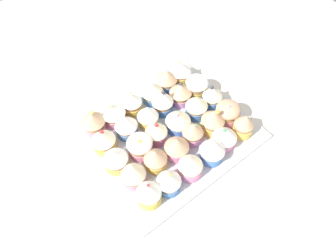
% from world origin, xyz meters
% --- Properties ---
extents(ground_plane, '(1.80, 1.80, 0.03)m').
position_xyz_m(ground_plane, '(0.00, 0.00, -0.01)').
color(ground_plane, beige).
extents(baking_tray, '(0.43, 0.37, 0.01)m').
position_xyz_m(baking_tray, '(0.00, 0.00, 0.01)').
color(baking_tray, silver).
rests_on(baking_tray, ground_plane).
extents(cupcake_0, '(0.06, 0.06, 0.08)m').
position_xyz_m(cupcake_0, '(-0.15, -0.13, 0.05)').
color(cupcake_0, '#EFC651').
rests_on(cupcake_0, baking_tray).
extents(cupcake_1, '(0.06, 0.06, 0.07)m').
position_xyz_m(cupcake_1, '(-0.10, -0.13, 0.05)').
color(cupcake_1, '#477AC6').
rests_on(cupcake_1, baking_tray).
extents(cupcake_2, '(0.06, 0.06, 0.07)m').
position_xyz_m(cupcake_2, '(-0.04, -0.12, 0.05)').
color(cupcake_2, '#477AC6').
rests_on(cupcake_2, baking_tray).
extents(cupcake_3, '(0.06, 0.06, 0.07)m').
position_xyz_m(cupcake_3, '(0.03, -0.12, 0.05)').
color(cupcake_3, '#EFC651').
rests_on(cupcake_3, baking_tray).
extents(cupcake_4, '(0.07, 0.07, 0.07)m').
position_xyz_m(cupcake_4, '(0.09, -0.12, 0.05)').
color(cupcake_4, pink).
rests_on(cupcake_4, baking_tray).
extents(cupcake_5, '(0.06, 0.06, 0.08)m').
position_xyz_m(cupcake_5, '(0.15, -0.13, 0.05)').
color(cupcake_5, pink).
rests_on(cupcake_5, baking_tray).
extents(cupcake_6, '(0.07, 0.07, 0.06)m').
position_xyz_m(cupcake_6, '(-0.15, -0.06, 0.05)').
color(cupcake_6, '#EFC651').
rests_on(cupcake_6, baking_tray).
extents(cupcake_7, '(0.06, 0.06, 0.07)m').
position_xyz_m(cupcake_7, '(-0.10, -0.06, 0.05)').
color(cupcake_7, pink).
rests_on(cupcake_7, baking_tray).
extents(cupcake_8, '(0.06, 0.06, 0.08)m').
position_xyz_m(cupcake_8, '(-0.04, -0.07, 0.05)').
color(cupcake_8, '#477AC6').
rests_on(cupcake_8, baking_tray).
extents(cupcake_9, '(0.06, 0.06, 0.07)m').
position_xyz_m(cupcake_9, '(0.02, -0.06, 0.05)').
color(cupcake_9, '#EFC651').
rests_on(cupcake_9, baking_tray).
extents(cupcake_10, '(0.06, 0.06, 0.07)m').
position_xyz_m(cupcake_10, '(0.09, -0.06, 0.05)').
color(cupcake_10, '#477AC6').
rests_on(cupcake_10, baking_tray).
extents(cupcake_11, '(0.06, 0.06, 0.07)m').
position_xyz_m(cupcake_11, '(0.16, -0.06, 0.05)').
color(cupcake_11, '#EFC651').
rests_on(cupcake_11, baking_tray).
extents(cupcake_12, '(0.06, 0.06, 0.07)m').
position_xyz_m(cupcake_12, '(-0.16, -0.00, 0.04)').
color(cupcake_12, '#477AC6').
rests_on(cupcake_12, baking_tray).
extents(cupcake_13, '(0.06, 0.06, 0.07)m').
position_xyz_m(cupcake_13, '(-0.10, -0.00, 0.05)').
color(cupcake_13, '#477AC6').
rests_on(cupcake_13, baking_tray).
extents(cupcake_14, '(0.07, 0.07, 0.07)m').
position_xyz_m(cupcake_14, '(-0.03, 0.01, 0.05)').
color(cupcake_14, '#477AC6').
rests_on(cupcake_14, baking_tray).
extents(cupcake_15, '(0.06, 0.06, 0.07)m').
position_xyz_m(cupcake_15, '(0.04, -0.00, 0.05)').
color(cupcake_15, pink).
rests_on(cupcake_15, baking_tray).
extents(cupcake_16, '(0.07, 0.07, 0.07)m').
position_xyz_m(cupcake_16, '(0.09, 0.01, 0.04)').
color(cupcake_16, pink).
rests_on(cupcake_16, baking_tray).
extents(cupcake_17, '(0.06, 0.06, 0.07)m').
position_xyz_m(cupcake_17, '(0.16, 0.00, 0.04)').
color(cupcake_17, '#EFC651').
rests_on(cupcake_17, baking_tray).
extents(cupcake_18, '(0.07, 0.07, 0.07)m').
position_xyz_m(cupcake_18, '(-0.15, 0.07, 0.05)').
color(cupcake_18, pink).
rests_on(cupcake_18, baking_tray).
extents(cupcake_19, '(0.06, 0.06, 0.08)m').
position_xyz_m(cupcake_19, '(-0.10, 0.07, 0.05)').
color(cupcake_19, '#EFC651').
rests_on(cupcake_19, baking_tray).
extents(cupcake_20, '(0.06, 0.06, 0.07)m').
position_xyz_m(cupcake_20, '(-0.04, 0.06, 0.05)').
color(cupcake_20, pink).
rests_on(cupcake_20, baking_tray).
extents(cupcake_21, '(0.06, 0.06, 0.07)m').
position_xyz_m(cupcake_21, '(0.03, 0.07, 0.05)').
color(cupcake_21, pink).
rests_on(cupcake_21, baking_tray).
extents(cupcake_22, '(0.06, 0.06, 0.07)m').
position_xyz_m(cupcake_22, '(0.09, 0.06, 0.05)').
color(cupcake_22, '#EFC651').
rests_on(cupcake_22, baking_tray).
extents(cupcake_23, '(0.06, 0.06, 0.07)m').
position_xyz_m(cupcake_23, '(0.15, 0.06, 0.05)').
color(cupcake_23, pink).
rests_on(cupcake_23, baking_tray).
extents(cupcake_24, '(0.05, 0.05, 0.08)m').
position_xyz_m(cupcake_24, '(-0.16, 0.12, 0.05)').
color(cupcake_24, '#EFC651').
rests_on(cupcake_24, baking_tray).
extents(cupcake_25, '(0.06, 0.06, 0.07)m').
position_xyz_m(cupcake_25, '(-0.09, 0.12, 0.05)').
color(cupcake_25, pink).
rests_on(cupcake_25, baking_tray).
extents(cupcake_26, '(0.06, 0.06, 0.08)m').
position_xyz_m(cupcake_26, '(-0.04, 0.13, 0.05)').
color(cupcake_26, '#477AC6').
rests_on(cupcake_26, baking_tray).
extents(cupcake_27, '(0.06, 0.06, 0.07)m').
position_xyz_m(cupcake_27, '(0.03, 0.13, 0.05)').
color(cupcake_27, pink).
rests_on(cupcake_27, baking_tray).
extents(cupcake_28, '(0.06, 0.06, 0.07)m').
position_xyz_m(cupcake_28, '(0.10, 0.13, 0.05)').
color(cupcake_28, '#477AC6').
rests_on(cupcake_28, baking_tray).
extents(cupcake_29, '(0.06, 0.06, 0.08)m').
position_xyz_m(cupcake_29, '(0.15, 0.12, 0.05)').
color(cupcake_29, '#EFC651').
rests_on(cupcake_29, baking_tray).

